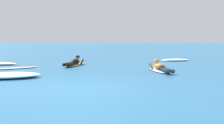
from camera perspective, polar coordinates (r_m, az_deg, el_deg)
name	(u,v)px	position (r m, az deg, el deg)	size (l,w,h in m)	color
ground_plane	(98,61)	(18.55, -2.60, 0.22)	(120.00, 120.00, 0.00)	#235B84
surfer_near	(160,68)	(12.81, 8.94, -1.17)	(0.92, 2.57, 0.55)	silver
surfer_far	(74,63)	(15.49, -6.98, -0.17)	(1.03, 2.69, 0.54)	yellow
drifting_surfboard	(15,68)	(14.49, -17.65, -1.07)	(2.02, 1.67, 0.16)	silver
whitewater_front	(175,60)	(18.81, 11.62, 0.37)	(1.84, 1.14, 0.13)	white
whitewater_mid_left	(8,76)	(11.21, -18.83, -2.39)	(2.45, 1.79, 0.20)	white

